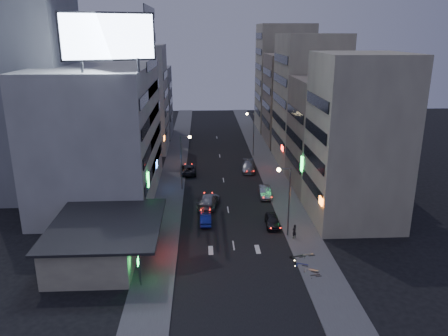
{
  "coord_description": "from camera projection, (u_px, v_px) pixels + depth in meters",
  "views": [
    {
      "loc": [
        -3.22,
        -38.63,
        22.13
      ],
      "look_at": [
        -0.42,
        16.16,
        5.05
      ],
      "focal_mm": 35.0,
      "sensor_mm": 36.0,
      "label": 1
    }
  ],
  "objects": [
    {
      "name": "road_car_silver",
      "position": [
        209.0,
        201.0,
        57.76
      ],
      "size": [
        3.49,
        6.11,
        1.67
      ],
      "primitive_type": "imported",
      "rotation": [
        0.0,
        0.0,
        2.93
      ],
      "color": "#919498",
      "rests_on": "ground"
    },
    {
      "name": "road_car_blue",
      "position": [
        206.0,
        219.0,
        52.63
      ],
      "size": [
        1.37,
        3.88,
        1.28
      ],
      "primitive_type": "imported",
      "rotation": [
        0.0,
        0.0,
        3.14
      ],
      "color": "navy",
      "rests_on": "ground"
    },
    {
      "name": "sidewalk_left",
      "position": [
        174.0,
        173.0,
        71.77
      ],
      "size": [
        4.0,
        120.0,
        0.12
      ],
      "primitive_type": "cube",
      "color": "#4C4C4F",
      "rests_on": "ground"
    },
    {
      "name": "grey_tower",
      "position": [
        33.0,
        72.0,
        59.18
      ],
      "size": [
        10.0,
        14.0,
        34.0
      ],
      "primitive_type": "cube",
      "color": "gray",
      "rests_on": "ground"
    },
    {
      "name": "street_lamp_right_near",
      "position": [
        286.0,
        192.0,
        47.99
      ],
      "size": [
        1.6,
        0.44,
        8.02
      ],
      "color": "#595B60",
      "rests_on": "sidewalk_right"
    },
    {
      "name": "shophouse_near",
      "position": [
        357.0,
        140.0,
        51.34
      ],
      "size": [
        10.0,
        11.0,
        20.0
      ],
      "primitive_type": "cube",
      "color": "beige",
      "rests_on": "ground"
    },
    {
      "name": "scooter_blue",
      "position": [
        309.0,
        260.0,
        43.11
      ],
      "size": [
        1.18,
        1.78,
        1.04
      ],
      "primitive_type": null,
      "rotation": [
        0.0,
        0.0,
        1.17
      ],
      "color": "navy",
      "rests_on": "sidewalk_right"
    },
    {
      "name": "parked_car_right_far",
      "position": [
        248.0,
        167.0,
        72.52
      ],
      "size": [
        2.63,
        5.38,
        1.51
      ],
      "primitive_type": "imported",
      "rotation": [
        0.0,
        0.0,
        -0.1
      ],
      "color": "gray",
      "rests_on": "ground"
    },
    {
      "name": "parked_car_right_mid",
      "position": [
        265.0,
        192.0,
        61.3
      ],
      "size": [
        1.8,
        4.48,
        1.45
      ],
      "primitive_type": "imported",
      "rotation": [
        0.0,
        0.0,
        -0.06
      ],
      "color": "#A5A7AD",
      "rests_on": "ground"
    },
    {
      "name": "scooter_silver_b",
      "position": [
        313.0,
        248.0,
        45.29
      ],
      "size": [
        0.96,
        1.97,
        1.15
      ],
      "primitive_type": null,
      "rotation": [
        0.0,
        0.0,
        1.75
      ],
      "color": "#9A9DA1",
      "rests_on": "sidewalk_right"
    },
    {
      "name": "far_right_b",
      "position": [
        284.0,
        78.0,
        101.81
      ],
      "size": [
        12.0,
        12.0,
        24.0
      ],
      "primitive_type": "cube",
      "color": "beige",
      "rests_on": "ground"
    },
    {
      "name": "food_court",
      "position": [
        98.0,
        240.0,
        44.21
      ],
      "size": [
        11.0,
        13.0,
        3.88
      ],
      "color": "beige",
      "rests_on": "ground"
    },
    {
      "name": "ground",
      "position": [
        236.0,
        264.0,
        43.57
      ],
      "size": [
        180.0,
        180.0,
        0.0
      ],
      "primitive_type": "plane",
      "color": "black",
      "rests_on": "ground"
    },
    {
      "name": "billboard",
      "position": [
        108.0,
        37.0,
        46.01
      ],
      "size": [
        9.52,
        3.75,
        6.2
      ],
      "rotation": [
        0.0,
        0.0,
        0.35
      ],
      "color": "#595B60",
      "rests_on": "white_building"
    },
    {
      "name": "far_right_a",
      "position": [
        293.0,
        99.0,
        89.33
      ],
      "size": [
        11.0,
        12.0,
        18.0
      ],
      "primitive_type": "cube",
      "color": "gray",
      "rests_on": "ground"
    },
    {
      "name": "scooter_silver_a",
      "position": [
        319.0,
        265.0,
        41.96
      ],
      "size": [
        1.36,
        2.01,
        1.17
      ],
      "primitive_type": null,
      "rotation": [
        0.0,
        0.0,
        1.15
      ],
      "color": "#ACAEB3",
      "rests_on": "sidewalk_right"
    },
    {
      "name": "shophouse_mid",
      "position": [
        332.0,
        135.0,
        62.93
      ],
      "size": [
        11.0,
        12.0,
        16.0
      ],
      "primitive_type": "cube",
      "color": "gray",
      "rests_on": "ground"
    },
    {
      "name": "scooter_black_a",
      "position": [
        320.0,
        269.0,
        41.41
      ],
      "size": [
        0.74,
        1.7,
        1.0
      ],
      "primitive_type": null,
      "rotation": [
        0.0,
        0.0,
        1.69
      ],
      "color": "black",
      "rests_on": "sidewalk_right"
    },
    {
      "name": "far_left_a",
      "position": [
        137.0,
        99.0,
        82.75
      ],
      "size": [
        11.0,
        10.0,
        20.0
      ],
      "primitive_type": "cube",
      "color": "silver",
      "rests_on": "ground"
    },
    {
      "name": "scooter_black_b",
      "position": [
        303.0,
        249.0,
        45.04
      ],
      "size": [
        1.16,
        1.99,
        1.16
      ],
      "primitive_type": null,
      "rotation": [
        0.0,
        0.0,
        1.87
      ],
      "color": "black",
      "rests_on": "sidewalk_right"
    },
    {
      "name": "sidewalk_right",
      "position": [
        270.0,
        171.0,
        72.55
      ],
      "size": [
        4.0,
        120.0,
        0.12
      ],
      "primitive_type": "cube",
      "color": "#4C4C4F",
      "rests_on": "ground"
    },
    {
      "name": "person",
      "position": [
        294.0,
        231.0,
        48.64
      ],
      "size": [
        0.7,
        0.67,
        1.61
      ],
      "primitive_type": "imported",
      "rotation": [
        0.0,
        0.0,
        3.81
      ],
      "color": "black",
      "rests_on": "sidewalk_right"
    },
    {
      "name": "street_lamp_right_far",
      "position": [
        252.0,
        128.0,
        80.41
      ],
      "size": [
        1.6,
        0.44,
        8.02
      ],
      "color": "#595B60",
      "rests_on": "sidewalk_right"
    },
    {
      "name": "far_left_b",
      "position": [
        144.0,
        102.0,
        95.87
      ],
      "size": [
        12.0,
        10.0,
        15.0
      ],
      "primitive_type": "cube",
      "color": "gray",
      "rests_on": "ground"
    },
    {
      "name": "parked_car_right_near",
      "position": [
        272.0,
        221.0,
        51.96
      ],
      "size": [
        1.78,
        4.07,
        1.36
      ],
      "primitive_type": "imported",
      "rotation": [
        0.0,
        0.0,
        -0.04
      ],
      "color": "#242529",
      "rests_on": "ground"
    },
    {
      "name": "shophouse_far",
      "position": [
        308.0,
        101.0,
        74.41
      ],
      "size": [
        10.0,
        14.0,
        22.0
      ],
      "primitive_type": "cube",
      "color": "beige",
      "rests_on": "ground"
    },
    {
      "name": "white_building",
      "position": [
        101.0,
        134.0,
        59.14
      ],
      "size": [
        14.0,
        24.0,
        18.0
      ],
      "primitive_type": "cube",
      "color": "silver",
      "rests_on": "ground"
    },
    {
      "name": "parked_car_left",
      "position": [
        188.0,
        169.0,
        71.3
      ],
      "size": [
        2.66,
        5.41,
        1.48
      ],
      "primitive_type": "imported",
      "rotation": [
        0.0,
        0.0,
        3.18
      ],
      "color": "#242328",
      "rests_on": "ground"
    },
    {
      "name": "street_lamp_left",
      "position": [
        184.0,
        154.0,
        62.67
      ],
      "size": [
        1.6,
        0.44,
        8.02
      ],
      "color": "#595B60",
      "rests_on": "sidewalk_left"
    }
  ]
}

